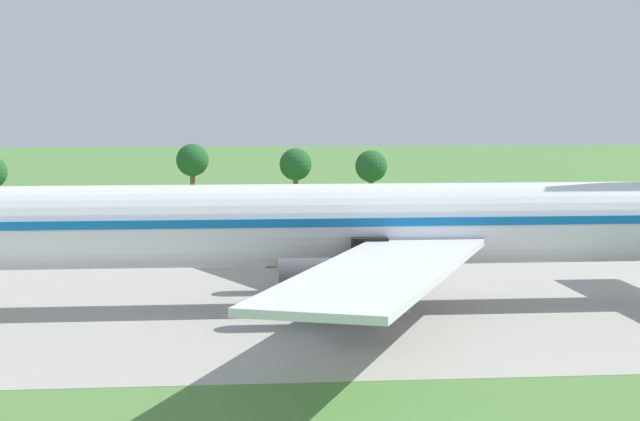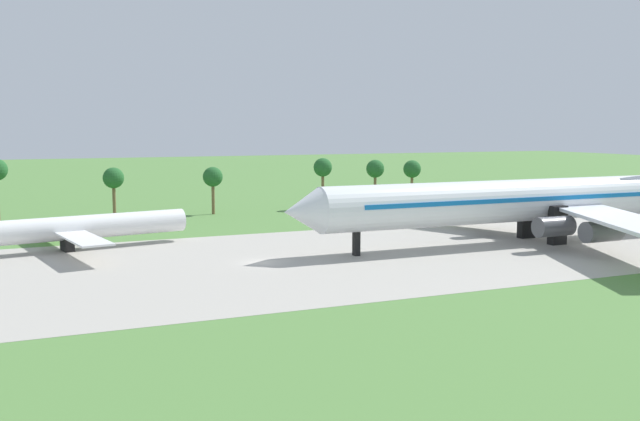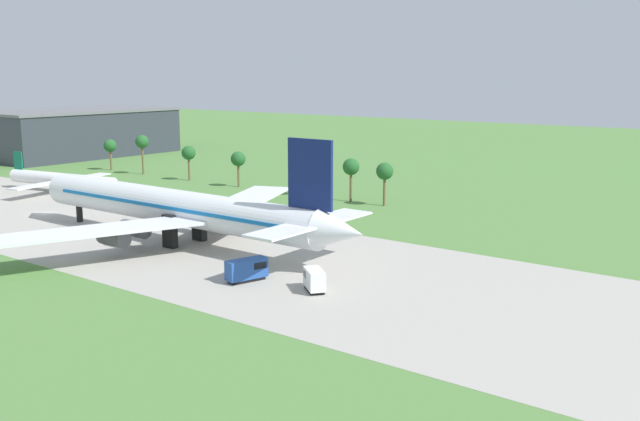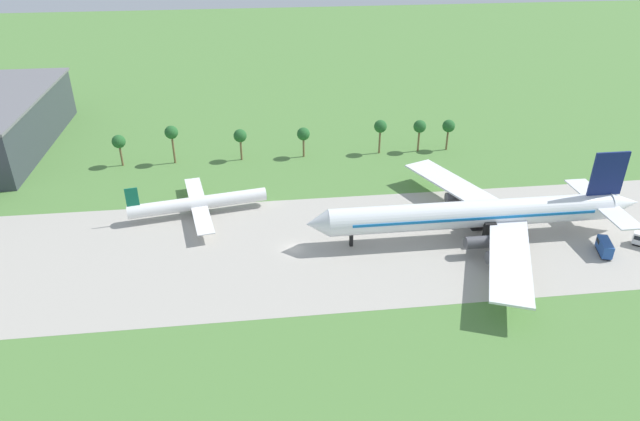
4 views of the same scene
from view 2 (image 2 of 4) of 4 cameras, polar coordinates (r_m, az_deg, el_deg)
The scene contains 5 objects.
ground_plane at distance 83.78m, azimuth -4.65°, elevation -4.20°, with size 600.00×600.00×0.00m, color #517F3D.
taxiway_strip at distance 83.77m, azimuth -4.65°, elevation -4.19°, with size 320.00×44.00×0.02m.
jet_airliner at distance 102.26m, azimuth 16.79°, elevation 0.79°, with size 72.68×61.55×18.46m.
regional_aircraft at distance 96.55m, azimuth -19.68°, elevation -1.38°, with size 31.40×28.42×8.77m.
palm_tree_row at distance 130.30m, azimuth -8.97°, elevation 2.90°, with size 95.06×3.60×10.76m.
Camera 2 is at (-26.18, -77.99, 15.82)m, focal length 40.00 mm.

